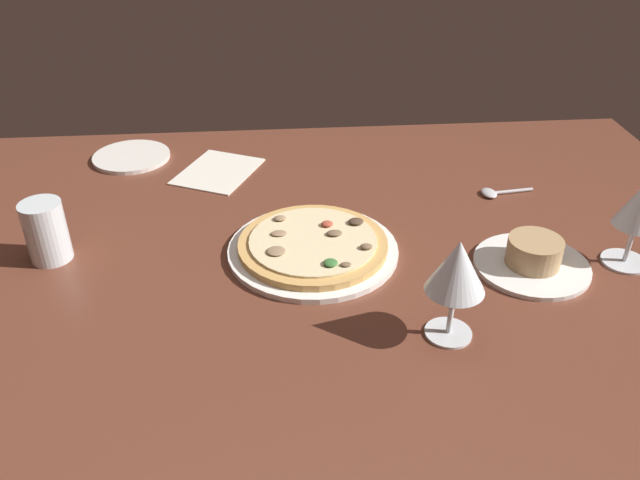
% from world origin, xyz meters
% --- Properties ---
extents(dining_table, '(1.50, 1.10, 0.04)m').
position_xyz_m(dining_table, '(0.00, 0.00, 0.02)').
color(dining_table, brown).
rests_on(dining_table, ground).
extents(pizza_main, '(0.28, 0.28, 0.03)m').
position_xyz_m(pizza_main, '(0.02, -0.02, 0.05)').
color(pizza_main, white).
rests_on(pizza_main, dining_table).
extents(ramekin_on_saucer, '(0.18, 0.18, 0.05)m').
position_xyz_m(ramekin_on_saucer, '(-0.33, 0.05, 0.06)').
color(ramekin_on_saucer, white).
rests_on(ramekin_on_saucer, dining_table).
extents(wine_glass_far, '(0.08, 0.08, 0.15)m').
position_xyz_m(wine_glass_far, '(-0.15, 0.20, 0.15)').
color(wine_glass_far, silver).
rests_on(wine_glass_far, dining_table).
extents(water_glass, '(0.07, 0.07, 0.10)m').
position_xyz_m(water_glass, '(0.45, -0.04, 0.09)').
color(water_glass, silver).
rests_on(water_glass, dining_table).
extents(side_plate, '(0.16, 0.16, 0.01)m').
position_xyz_m(side_plate, '(0.38, -0.41, 0.04)').
color(side_plate, silver).
rests_on(side_plate, dining_table).
extents(paper_menu, '(0.20, 0.21, 0.00)m').
position_xyz_m(paper_menu, '(0.20, -0.33, 0.04)').
color(paper_menu, silver).
rests_on(paper_menu, dining_table).
extents(spoon, '(0.11, 0.04, 0.01)m').
position_xyz_m(spoon, '(-0.34, -0.19, 0.04)').
color(spoon, silver).
rests_on(spoon, dining_table).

